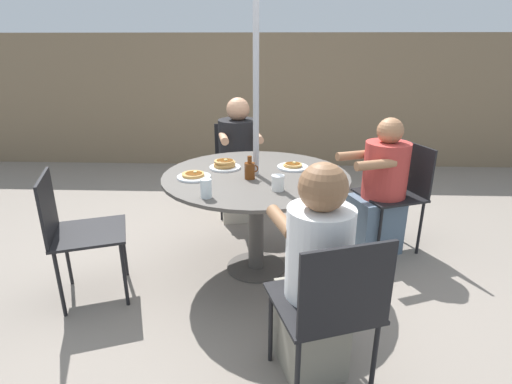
% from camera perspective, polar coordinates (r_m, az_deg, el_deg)
% --- Properties ---
extents(ground_plane, '(12.00, 12.00, 0.00)m').
position_cam_1_polar(ground_plane, '(3.13, 0.00, -10.74)').
color(ground_plane, gray).
extents(back_fence, '(10.00, 0.06, 1.77)m').
position_cam_1_polar(back_fence, '(5.60, 1.24, 12.74)').
color(back_fence, '#7A664C').
rests_on(back_fence, ground).
extents(patio_table, '(1.32, 1.32, 0.75)m').
position_cam_1_polar(patio_table, '(2.86, 0.00, 0.21)').
color(patio_table, '#4C4742').
rests_on(patio_table, ground).
extents(umbrella_pole, '(0.04, 0.04, 2.38)m').
position_cam_1_polar(umbrella_pole, '(2.72, 0.00, 11.36)').
color(umbrella_pole, '#ADADB2').
rests_on(umbrella_pole, ground).
extents(patio_chair_north, '(0.57, 0.57, 0.87)m').
position_cam_1_polar(patio_chair_north, '(3.45, 19.70, 0.49)').
color(patio_chair_north, black).
rests_on(patio_chair_north, ground).
extents(diner_north, '(0.58, 0.49, 1.10)m').
position_cam_1_polar(diner_north, '(3.36, 17.30, -0.07)').
color(diner_north, slate).
rests_on(diner_north, ground).
extents(patio_chair_east, '(0.53, 0.53, 0.87)m').
position_cam_1_polar(patio_chair_east, '(4.05, -2.71, 4.48)').
color(patio_chair_east, black).
rests_on(patio_chair_east, ground).
extents(diner_east, '(0.46, 0.55, 1.16)m').
position_cam_1_polar(diner_east, '(3.88, -2.42, 3.91)').
color(diner_east, beige).
rests_on(diner_east, ground).
extents(patio_chair_south, '(0.57, 0.57, 0.87)m').
position_cam_1_polar(patio_chair_south, '(2.81, -24.54, -4.62)').
color(patio_chair_south, black).
rests_on(patio_chair_south, ground).
extents(patio_chair_west, '(0.56, 0.56, 0.87)m').
position_cam_1_polar(patio_chair_west, '(1.89, 10.56, -15.45)').
color(patio_chair_west, black).
rests_on(patio_chair_west, ground).
extents(diner_west, '(0.43, 0.51, 1.14)m').
position_cam_1_polar(diner_west, '(2.01, 8.44, -12.45)').
color(diner_west, gray).
rests_on(diner_west, ground).
extents(pancake_plate_a, '(0.23, 0.23, 0.05)m').
position_cam_1_polar(pancake_plate_a, '(2.77, -8.89, 2.27)').
color(pancake_plate_a, white).
rests_on(pancake_plate_a, patio_table).
extents(pancake_plate_b, '(0.23, 0.23, 0.05)m').
position_cam_1_polar(pancake_plate_b, '(2.98, 5.28, 3.67)').
color(pancake_plate_b, white).
rests_on(pancake_plate_b, patio_table).
extents(pancake_plate_c, '(0.23, 0.23, 0.07)m').
position_cam_1_polar(pancake_plate_c, '(2.96, -4.48, 3.86)').
color(pancake_plate_c, white).
rests_on(pancake_plate_c, patio_table).
extents(syrup_bottle, '(0.09, 0.07, 0.16)m').
position_cam_1_polar(syrup_bottle, '(2.71, -0.88, 3.16)').
color(syrup_bottle, '#602D0F').
rests_on(syrup_bottle, patio_table).
extents(coffee_cup, '(0.08, 0.08, 0.10)m').
position_cam_1_polar(coffee_cup, '(2.50, 3.14, 1.33)').
color(coffee_cup, white).
rests_on(coffee_cup, patio_table).
extents(drinking_glass_a, '(0.07, 0.07, 0.12)m').
position_cam_1_polar(drinking_glass_a, '(2.39, -7.14, 0.52)').
color(drinking_glass_a, silver).
rests_on(drinking_glass_a, patio_table).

